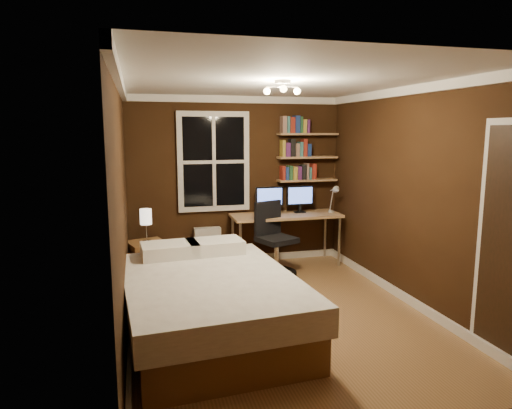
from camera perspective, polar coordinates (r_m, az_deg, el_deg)
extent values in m
plane|color=brown|center=(5.19, 2.73, -13.46)|extent=(4.20, 4.20, 0.00)
cube|color=black|center=(6.86, -2.44, 2.92)|extent=(3.20, 0.04, 2.50)
cube|color=black|center=(4.63, -16.39, -0.50)|extent=(0.04, 4.20, 2.50)
cube|color=black|center=(5.54, 18.83, 0.93)|extent=(0.04, 4.20, 2.50)
cube|color=white|center=(4.82, 2.97, 15.14)|extent=(3.20, 4.20, 0.02)
cube|color=silver|center=(6.74, -5.31, 5.34)|extent=(1.06, 0.06, 1.46)
cube|color=#AC7F53|center=(7.06, 6.38, 3.05)|extent=(0.92, 0.22, 0.03)
cube|color=#AC7F53|center=(7.03, 6.43, 5.89)|extent=(0.92, 0.22, 0.03)
cube|color=#AC7F53|center=(7.02, 6.49, 8.74)|extent=(0.92, 0.22, 0.03)
cube|color=brown|center=(4.65, -5.72, -13.99)|extent=(1.66, 2.26, 0.34)
cube|color=silver|center=(4.54, -5.78, -10.49)|extent=(1.76, 2.33, 0.26)
cube|color=white|center=(5.23, -10.71, -5.60)|extent=(0.65, 0.48, 0.15)
cube|color=white|center=(5.32, -5.16, -5.21)|extent=(0.65, 0.48, 0.15)
cube|color=brown|center=(6.22, -13.40, -7.09)|extent=(0.57, 0.57, 0.57)
cube|color=silver|center=(6.85, -6.06, -5.29)|extent=(0.39, 0.14, 0.58)
cube|color=#AC7F53|center=(6.80, 3.75, -1.38)|extent=(1.63, 0.61, 0.04)
cylinder|color=beige|center=(6.44, -1.94, -5.50)|extent=(0.04, 0.04, 0.73)
cylinder|color=beige|center=(6.92, 10.36, -4.61)|extent=(0.04, 0.04, 0.73)
cylinder|color=beige|center=(6.94, -2.91, -4.42)|extent=(0.04, 0.04, 0.73)
cylinder|color=beige|center=(7.39, 8.63, -3.67)|extent=(0.04, 0.04, 0.73)
cylinder|color=black|center=(6.48, 2.57, -8.54)|extent=(0.56, 0.56, 0.05)
cylinder|color=silver|center=(6.42, 2.58, -6.55)|extent=(0.06, 0.06, 0.42)
cube|color=black|center=(6.35, 2.60, -4.41)|extent=(0.60, 0.60, 0.07)
cube|color=black|center=(6.45, 1.48, -1.68)|extent=(0.43, 0.21, 0.48)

